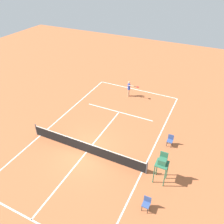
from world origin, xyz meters
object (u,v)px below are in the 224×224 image
object	(u,v)px
courtside_chair_near	(146,203)
courtside_chair_mid	(170,140)
tennis_ball	(126,111)
player_serving	(129,88)
umpire_chair	(162,163)

from	to	relation	value
courtside_chair_near	courtside_chair_mid	world-z (taller)	same
courtside_chair_near	tennis_ball	bearing A→B (deg)	-60.57
courtside_chair_near	player_serving	bearing A→B (deg)	-63.37
player_serving	tennis_ball	bearing A→B (deg)	12.92
tennis_ball	courtside_chair_near	distance (m)	10.33
player_serving	umpire_chair	distance (m)	11.26
tennis_ball	umpire_chair	world-z (taller)	umpire_chair
umpire_chair	player_serving	bearing A→B (deg)	-57.26
tennis_ball	courtside_chair_near	xyz separation A→B (m)	(-5.07, 8.99, 0.50)
player_serving	courtside_chair_near	xyz separation A→B (m)	(-5.95, 11.86, -0.51)
umpire_chair	courtside_chair_mid	world-z (taller)	umpire_chair
player_serving	courtside_chair_near	distance (m)	13.28
courtside_chair_near	courtside_chair_mid	distance (m)	6.11
tennis_ball	courtside_chair_mid	world-z (taller)	courtside_chair_mid
player_serving	courtside_chair_near	size ratio (longest dim) A/B	1.84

